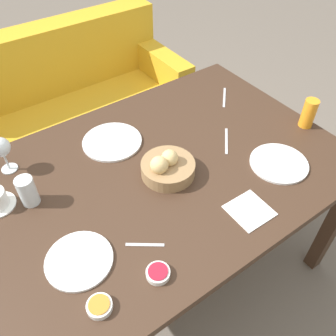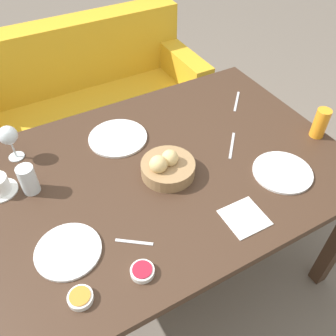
{
  "view_description": "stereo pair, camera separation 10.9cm",
  "coord_description": "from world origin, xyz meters",
  "px_view_note": "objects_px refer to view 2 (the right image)",
  "views": [
    {
      "loc": [
        -0.53,
        -0.84,
        1.78
      ],
      "look_at": [
        0.04,
        -0.04,
        0.8
      ],
      "focal_mm": 38.0,
      "sensor_mm": 36.0,
      "label": 1
    },
    {
      "loc": [
        -0.44,
        -0.9,
        1.78
      ],
      "look_at": [
        0.04,
        -0.04,
        0.8
      ],
      "focal_mm": 38.0,
      "sensor_mm": 36.0,
      "label": 2
    }
  ],
  "objects_px": {
    "wine_glass": "(8,136)",
    "spoon_coffee": "(134,242)",
    "jam_bowl_berry": "(142,271)",
    "knife_silver": "(237,101)",
    "plate_near_left": "(68,251)",
    "plate_far_center": "(118,138)",
    "jam_bowl_honey": "(80,298)",
    "bread_basket": "(167,167)",
    "water_tumbler": "(28,180)",
    "couch": "(88,109)",
    "fork_silver": "(232,145)",
    "plate_near_right": "(282,172)",
    "juice_glass": "(320,123)",
    "napkin": "(244,217)"
  },
  "relations": [
    {
      "from": "plate_far_center",
      "to": "jam_bowl_berry",
      "type": "relative_size",
      "value": 3.38
    },
    {
      "from": "plate_near_right",
      "to": "plate_near_left",
      "type": "bearing_deg",
      "value": 175.72
    },
    {
      "from": "plate_far_center",
      "to": "jam_bowl_honey",
      "type": "relative_size",
      "value": 3.38
    },
    {
      "from": "juice_glass",
      "to": "water_tumbler",
      "type": "height_order",
      "value": "juice_glass"
    },
    {
      "from": "plate_far_center",
      "to": "spoon_coffee",
      "type": "distance_m",
      "value": 0.54
    },
    {
      "from": "knife_silver",
      "to": "bread_basket",
      "type": "bearing_deg",
      "value": -153.57
    },
    {
      "from": "plate_near_right",
      "to": "juice_glass",
      "type": "xyz_separation_m",
      "value": [
        0.29,
        0.11,
        0.06
      ]
    },
    {
      "from": "jam_bowl_berry",
      "to": "fork_silver",
      "type": "bearing_deg",
      "value": 30.38
    },
    {
      "from": "plate_near_left",
      "to": "fork_silver",
      "type": "height_order",
      "value": "plate_near_left"
    },
    {
      "from": "juice_glass",
      "to": "knife_silver",
      "type": "relative_size",
      "value": 1.02
    },
    {
      "from": "jam_bowl_berry",
      "to": "plate_near_left",
      "type": "bearing_deg",
      "value": 133.8
    },
    {
      "from": "jam_bowl_honey",
      "to": "plate_far_center",
      "type": "bearing_deg",
      "value": 58.17
    },
    {
      "from": "wine_glass",
      "to": "fork_silver",
      "type": "height_order",
      "value": "wine_glass"
    },
    {
      "from": "bread_basket",
      "to": "plate_near_left",
      "type": "relative_size",
      "value": 0.98
    },
    {
      "from": "bread_basket",
      "to": "fork_silver",
      "type": "distance_m",
      "value": 0.33
    },
    {
      "from": "couch",
      "to": "fork_silver",
      "type": "distance_m",
      "value": 1.34
    },
    {
      "from": "water_tumbler",
      "to": "fork_silver",
      "type": "height_order",
      "value": "water_tumbler"
    },
    {
      "from": "fork_silver",
      "to": "juice_glass",
      "type": "bearing_deg",
      "value": -18.66
    },
    {
      "from": "napkin",
      "to": "knife_silver",
      "type": "bearing_deg",
      "value": 55.33
    },
    {
      "from": "bread_basket",
      "to": "spoon_coffee",
      "type": "bearing_deg",
      "value": -138.0
    },
    {
      "from": "jam_bowl_honey",
      "to": "napkin",
      "type": "relative_size",
      "value": 0.53
    },
    {
      "from": "couch",
      "to": "spoon_coffee",
      "type": "distance_m",
      "value": 1.56
    },
    {
      "from": "plate_near_left",
      "to": "jam_bowl_honey",
      "type": "distance_m",
      "value": 0.17
    },
    {
      "from": "plate_near_left",
      "to": "knife_silver",
      "type": "distance_m",
      "value": 1.08
    },
    {
      "from": "couch",
      "to": "wine_glass",
      "type": "distance_m",
      "value": 1.16
    },
    {
      "from": "knife_silver",
      "to": "napkin",
      "type": "xyz_separation_m",
      "value": [
        -0.41,
        -0.59,
        0.0
      ]
    },
    {
      "from": "plate_near_left",
      "to": "plate_near_right",
      "type": "height_order",
      "value": "same"
    },
    {
      "from": "fork_silver",
      "to": "couch",
      "type": "bearing_deg",
      "value": 103.2
    },
    {
      "from": "bread_basket",
      "to": "wine_glass",
      "type": "height_order",
      "value": "wine_glass"
    },
    {
      "from": "plate_far_center",
      "to": "wine_glass",
      "type": "height_order",
      "value": "wine_glass"
    },
    {
      "from": "bread_basket",
      "to": "spoon_coffee",
      "type": "xyz_separation_m",
      "value": [
        -0.25,
        -0.23,
        -0.04
      ]
    },
    {
      "from": "wine_glass",
      "to": "spoon_coffee",
      "type": "bearing_deg",
      "value": -67.83
    },
    {
      "from": "couch",
      "to": "plate_far_center",
      "type": "height_order",
      "value": "couch"
    },
    {
      "from": "juice_glass",
      "to": "wine_glass",
      "type": "relative_size",
      "value": 0.86
    },
    {
      "from": "couch",
      "to": "napkin",
      "type": "bearing_deg",
      "value": -86.53
    },
    {
      "from": "couch",
      "to": "water_tumbler",
      "type": "relative_size",
      "value": 13.34
    },
    {
      "from": "wine_glass",
      "to": "spoon_coffee",
      "type": "xyz_separation_m",
      "value": [
        0.25,
        -0.61,
        -0.11
      ]
    },
    {
      "from": "water_tumbler",
      "to": "jam_bowl_honey",
      "type": "xyz_separation_m",
      "value": [
        0.02,
        -0.5,
        -0.05
      ]
    },
    {
      "from": "plate_near_left",
      "to": "water_tumbler",
      "type": "xyz_separation_m",
      "value": [
        -0.04,
        0.33,
        0.05
      ]
    },
    {
      "from": "jam_bowl_berry",
      "to": "knife_silver",
      "type": "distance_m",
      "value": 1.02
    },
    {
      "from": "jam_bowl_berry",
      "to": "napkin",
      "type": "relative_size",
      "value": 0.53
    },
    {
      "from": "water_tumbler",
      "to": "fork_silver",
      "type": "relative_size",
      "value": 0.87
    },
    {
      "from": "bread_basket",
      "to": "knife_silver",
      "type": "relative_size",
      "value": 1.61
    },
    {
      "from": "plate_near_left",
      "to": "bread_basket",
      "type": "bearing_deg",
      "value": 18.79
    },
    {
      "from": "jam_bowl_berry",
      "to": "knife_silver",
      "type": "bearing_deg",
      "value": 36.66
    },
    {
      "from": "plate_far_center",
      "to": "wine_glass",
      "type": "xyz_separation_m",
      "value": [
        -0.41,
        0.09,
        0.11
      ]
    },
    {
      "from": "plate_near_right",
      "to": "jam_bowl_berry",
      "type": "relative_size",
      "value": 3.1
    },
    {
      "from": "couch",
      "to": "juice_glass",
      "type": "height_order",
      "value": "juice_glass"
    },
    {
      "from": "plate_near_right",
      "to": "juice_glass",
      "type": "relative_size",
      "value": 1.76
    },
    {
      "from": "plate_far_center",
      "to": "bread_basket",
      "type": "bearing_deg",
      "value": -73.87
    }
  ]
}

